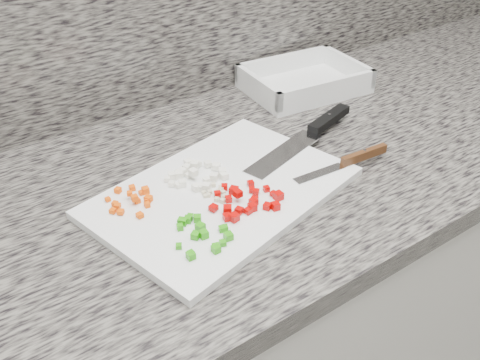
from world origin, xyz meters
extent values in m
cube|color=beige|center=(0.00, 1.44, 0.43)|extent=(3.92, 0.62, 0.86)
cube|color=#605D55|center=(0.00, 1.44, 0.88)|extent=(3.96, 0.64, 0.04)
cube|color=white|center=(-0.03, 1.38, 0.91)|extent=(0.46, 0.36, 0.01)
cube|color=#ED4F05|center=(-0.20, 1.46, 0.92)|extent=(0.01, 0.01, 0.01)
cube|color=#ED4F05|center=(-0.19, 1.44, 0.92)|extent=(0.01, 0.01, 0.01)
cube|color=#ED4F05|center=(-0.19, 1.43, 0.92)|extent=(0.01, 0.01, 0.01)
cube|color=#ED4F05|center=(-0.17, 1.47, 0.92)|extent=(0.01, 0.01, 0.01)
cube|color=#ED4F05|center=(-0.20, 1.42, 0.92)|extent=(0.01, 0.01, 0.01)
cube|color=#ED4F05|center=(-0.14, 1.44, 0.92)|extent=(0.01, 0.01, 0.01)
cube|color=#ED4F05|center=(-0.19, 1.41, 0.92)|extent=(0.01, 0.01, 0.01)
cube|color=#ED4F05|center=(-0.16, 1.42, 0.93)|extent=(0.01, 0.01, 0.01)
cube|color=#ED4F05|center=(-0.14, 1.42, 0.92)|extent=(0.01, 0.01, 0.01)
cube|color=#ED4F05|center=(-0.15, 1.41, 0.92)|extent=(0.01, 0.01, 0.01)
cube|color=#ED4F05|center=(-0.15, 1.42, 0.92)|extent=(0.01, 0.01, 0.01)
cube|color=#ED4F05|center=(-0.15, 1.46, 0.92)|extent=(0.01, 0.01, 0.01)
cube|color=#ED4F05|center=(-0.14, 1.44, 0.92)|extent=(0.01, 0.01, 0.01)
cube|color=#ED4F05|center=(-0.17, 1.39, 0.92)|extent=(0.01, 0.01, 0.01)
cube|color=#ED4F05|center=(-0.16, 1.43, 0.92)|extent=(0.01, 0.01, 0.01)
cube|color=#ED4F05|center=(-0.17, 1.44, 0.93)|extent=(0.01, 0.01, 0.01)
cube|color=white|center=(-0.01, 1.40, 0.92)|extent=(0.01, 0.01, 0.01)
cube|color=white|center=(-0.04, 1.47, 0.92)|extent=(0.01, 0.01, 0.01)
cube|color=white|center=(-0.01, 1.41, 0.92)|extent=(0.02, 0.02, 0.01)
cube|color=white|center=(-0.04, 1.45, 0.93)|extent=(0.02, 0.02, 0.01)
cube|color=white|center=(-0.09, 1.42, 0.92)|extent=(0.01, 0.01, 0.01)
cube|color=white|center=(-0.01, 1.45, 0.92)|extent=(0.01, 0.01, 0.01)
cube|color=white|center=(-0.07, 1.40, 0.92)|extent=(0.01, 0.01, 0.01)
cube|color=white|center=(-0.01, 1.43, 0.92)|extent=(0.02, 0.02, 0.01)
cube|color=white|center=(-0.03, 1.46, 0.92)|extent=(0.01, 0.01, 0.01)
cube|color=white|center=(-0.09, 1.45, 0.92)|extent=(0.01, 0.01, 0.01)
cube|color=white|center=(-0.09, 1.43, 0.92)|extent=(0.01, 0.01, 0.01)
cube|color=white|center=(-0.08, 1.45, 0.92)|extent=(0.02, 0.02, 0.01)
cube|color=white|center=(-0.06, 1.44, 0.92)|extent=(0.01, 0.01, 0.01)
cube|color=white|center=(-0.08, 1.45, 0.92)|extent=(0.02, 0.02, 0.01)
cube|color=white|center=(-0.08, 1.42, 0.92)|extent=(0.01, 0.01, 0.01)
cube|color=white|center=(-0.05, 1.46, 0.92)|extent=(0.01, 0.01, 0.01)
cube|color=white|center=(-0.06, 1.40, 0.92)|extent=(0.01, 0.01, 0.01)
cube|color=white|center=(-0.06, 1.40, 0.92)|extent=(0.01, 0.01, 0.01)
cube|color=white|center=(-0.07, 1.45, 0.92)|extent=(0.02, 0.02, 0.01)
cube|color=white|center=(-0.07, 1.45, 0.92)|extent=(0.02, 0.02, 0.01)
cube|color=white|center=(-0.05, 1.39, 0.92)|extent=(0.02, 0.02, 0.01)
cube|color=white|center=(-0.05, 1.46, 0.92)|extent=(0.01, 0.01, 0.01)
cube|color=white|center=(-0.06, 1.43, 0.93)|extent=(0.01, 0.01, 0.01)
cube|color=white|center=(-0.03, 1.41, 0.92)|extent=(0.02, 0.02, 0.01)
cube|color=white|center=(-0.04, 1.41, 0.92)|extent=(0.01, 0.01, 0.01)
cube|color=white|center=(-0.04, 1.47, 0.92)|extent=(0.01, 0.01, 0.01)
cube|color=#27930D|center=(-0.16, 1.29, 0.92)|extent=(0.01, 0.01, 0.01)
cube|color=#27930D|center=(-0.13, 1.30, 0.92)|extent=(0.02, 0.02, 0.01)
cube|color=#27930D|center=(-0.11, 1.33, 0.92)|extent=(0.01, 0.01, 0.01)
cube|color=#27930D|center=(-0.16, 1.27, 0.92)|extent=(0.01, 0.01, 0.01)
cube|color=#27930D|center=(-0.12, 1.26, 0.92)|extent=(0.01, 0.01, 0.01)
cube|color=#27930D|center=(-0.09, 1.27, 0.92)|extent=(0.01, 0.01, 0.01)
cube|color=#27930D|center=(-0.12, 1.29, 0.92)|extent=(0.01, 0.01, 0.01)
cube|color=#27930D|center=(-0.09, 1.29, 0.92)|extent=(0.01, 0.01, 0.01)
cube|color=#27930D|center=(-0.12, 1.26, 0.92)|extent=(0.01, 0.01, 0.01)
cube|color=#27930D|center=(-0.15, 1.27, 0.92)|extent=(0.01, 0.01, 0.01)
cube|color=#27930D|center=(-0.14, 1.33, 0.92)|extent=(0.01, 0.01, 0.01)
cube|color=#27930D|center=(-0.12, 1.31, 0.92)|extent=(0.01, 0.01, 0.01)
cube|color=#27930D|center=(-0.09, 1.29, 0.92)|extent=(0.01, 0.01, 0.01)
cube|color=#27930D|center=(-0.13, 1.34, 0.92)|extent=(0.01, 0.01, 0.01)
cube|color=#27930D|center=(-0.12, 1.34, 0.92)|extent=(0.01, 0.01, 0.01)
cube|color=#27930D|center=(-0.11, 1.26, 0.92)|extent=(0.01, 0.01, 0.01)
cube|color=#27930D|center=(-0.13, 1.34, 0.92)|extent=(0.01, 0.01, 0.01)
cube|color=#27930D|center=(-0.11, 1.34, 0.92)|extent=(0.01, 0.01, 0.01)
cube|color=#27930D|center=(-0.16, 1.27, 0.92)|extent=(0.01, 0.01, 0.01)
cube|color=#B10402|center=(-0.06, 1.32, 0.92)|extent=(0.02, 0.02, 0.01)
cube|color=#B10402|center=(-0.04, 1.30, 0.92)|extent=(0.01, 0.01, 0.01)
cube|color=#B10402|center=(-0.04, 1.35, 0.92)|extent=(0.01, 0.01, 0.01)
cube|color=#B10402|center=(-0.02, 1.36, 0.92)|extent=(0.02, 0.02, 0.01)
cube|color=#B10402|center=(-0.05, 1.37, 0.92)|extent=(0.01, 0.01, 0.01)
cube|color=#B10402|center=(-0.06, 1.30, 0.92)|extent=(0.01, 0.01, 0.01)
cube|color=#B10402|center=(-0.03, 1.34, 0.93)|extent=(0.01, 0.01, 0.01)
cube|color=#B10402|center=(-0.05, 1.31, 0.92)|extent=(0.01, 0.01, 0.01)
cube|color=#B10402|center=(-0.01, 1.32, 0.92)|extent=(0.02, 0.02, 0.01)
cube|color=#B10402|center=(0.01, 1.29, 0.92)|extent=(0.01, 0.01, 0.01)
cube|color=#B10402|center=(0.03, 1.31, 0.92)|extent=(0.01, 0.01, 0.01)
cube|color=#B10402|center=(0.00, 1.35, 0.92)|extent=(0.01, 0.01, 0.01)
cube|color=#B10402|center=(0.00, 1.34, 0.92)|extent=(0.01, 0.01, 0.01)
cube|color=#B10402|center=(0.01, 1.36, 0.92)|extent=(0.01, 0.01, 0.01)
cube|color=#B10402|center=(-0.03, 1.31, 0.92)|extent=(0.01, 0.01, 0.01)
cube|color=#B10402|center=(0.02, 1.32, 0.92)|extent=(0.01, 0.01, 0.01)
cube|color=#B10402|center=(-0.02, 1.32, 0.92)|extent=(0.01, 0.01, 0.01)
cube|color=#B10402|center=(0.00, 1.30, 0.92)|extent=(0.01, 0.01, 0.01)
cube|color=#B10402|center=(-0.03, 1.38, 0.92)|extent=(0.01, 0.01, 0.01)
cube|color=#B10402|center=(-0.07, 1.31, 0.92)|extent=(0.01, 0.01, 0.01)
cube|color=#B10402|center=(-0.07, 1.34, 0.92)|extent=(0.01, 0.01, 0.01)
cube|color=#B10402|center=(0.02, 1.33, 0.92)|extent=(0.01, 0.01, 0.01)
cube|color=beige|center=(-0.04, 1.36, 0.92)|extent=(0.01, 0.01, 0.00)
cube|color=beige|center=(-0.06, 1.38, 0.92)|extent=(0.01, 0.01, 0.01)
cube|color=beige|center=(-0.05, 1.38, 0.92)|extent=(0.01, 0.01, 0.01)
cube|color=beige|center=(-0.05, 1.39, 0.92)|extent=(0.01, 0.01, 0.01)
cube|color=beige|center=(-0.06, 1.37, 0.92)|extent=(0.01, 0.01, 0.01)
cube|color=beige|center=(-0.04, 1.36, 0.92)|extent=(0.01, 0.01, 0.01)
cube|color=beige|center=(-0.04, 1.37, 0.92)|extent=(0.01, 0.01, 0.01)
cube|color=beige|center=(-0.07, 1.38, 0.92)|extent=(0.01, 0.01, 0.00)
cube|color=beige|center=(-0.04, 1.38, 0.92)|extent=(0.01, 0.01, 0.01)
cube|color=beige|center=(-0.06, 1.36, 0.92)|extent=(0.01, 0.01, 0.01)
cube|color=beige|center=(-0.04, 1.37, 0.92)|extent=(0.01, 0.01, 0.01)
cube|color=beige|center=(-0.04, 1.39, 0.92)|extent=(0.01, 0.01, 0.01)
cube|color=beige|center=(-0.05, 1.35, 0.92)|extent=(0.01, 0.01, 0.01)
cube|color=beige|center=(-0.04, 1.37, 0.92)|extent=(0.01, 0.01, 0.00)
cube|color=beige|center=(-0.03, 1.38, 0.92)|extent=(0.01, 0.01, 0.01)
cube|color=silver|center=(0.12, 1.41, 0.92)|extent=(0.19, 0.09, 0.00)
cube|color=black|center=(0.27, 1.45, 0.92)|extent=(0.12, 0.06, 0.02)
cylinder|color=silver|center=(0.27, 1.45, 0.93)|extent=(0.01, 0.01, 0.00)
cube|color=silver|center=(0.13, 1.32, 0.92)|extent=(0.10, 0.03, 0.00)
cube|color=#492612|center=(0.22, 1.31, 0.92)|extent=(0.10, 0.02, 0.02)
cylinder|color=silver|center=(0.22, 1.31, 0.93)|extent=(0.01, 0.01, 0.00)
cube|color=white|center=(0.35, 1.62, 0.91)|extent=(0.28, 0.21, 0.01)
cube|color=white|center=(0.36, 1.71, 0.93)|extent=(0.26, 0.04, 0.04)
cube|color=white|center=(0.34, 1.53, 0.93)|extent=(0.26, 0.04, 0.04)
cube|color=white|center=(0.47, 1.61, 0.93)|extent=(0.03, 0.18, 0.04)
cube|color=white|center=(0.23, 1.63, 0.93)|extent=(0.03, 0.18, 0.04)
camera|label=1|loc=(-0.42, 0.79, 1.41)|focal=40.00mm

